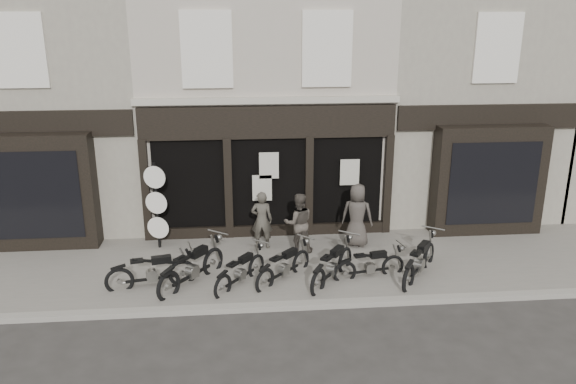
{
  "coord_description": "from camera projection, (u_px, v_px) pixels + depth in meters",
  "views": [
    {
      "loc": [
        -0.84,
        -12.37,
        6.22
      ],
      "look_at": [
        0.43,
        1.6,
        1.83
      ],
      "focal_mm": 35.0,
      "sensor_mm": 36.0,
      "label": 1
    }
  ],
  "objects": [
    {
      "name": "central_building",
      "position": [
        263.0,
        86.0,
        18.13
      ],
      "size": [
        7.3,
        6.22,
        8.34
      ],
      "color": "#AEA495",
      "rests_on": "ground"
    },
    {
      "name": "motorcycle_5",
      "position": [
        370.0,
        267.0,
        13.75
      ],
      "size": [
        1.86,
        0.64,
        0.9
      ],
      "rotation": [
        0.0,
        0.0,
        0.2
      ],
      "color": "black",
      "rests_on": "ground"
    },
    {
      "name": "motorcycle_1",
      "position": [
        192.0,
        270.0,
        13.39
      ],
      "size": [
        1.63,
        1.98,
        1.11
      ],
      "rotation": [
        0.0,
        0.0,
        0.92
      ],
      "color": "black",
      "rests_on": "ground"
    },
    {
      "name": "neighbour_right",
      "position": [
        454.0,
        86.0,
        18.64
      ],
      "size": [
        5.6,
        6.73,
        8.34
      ],
      "color": "gray",
      "rests_on": "ground"
    },
    {
      "name": "motorcycle_4",
      "position": [
        333.0,
        268.0,
        13.58
      ],
      "size": [
        1.47,
        1.87,
        1.03
      ],
      "rotation": [
        0.0,
        0.0,
        0.95
      ],
      "color": "black",
      "rests_on": "ground"
    },
    {
      "name": "advert_sign_post",
      "position": [
        157.0,
        209.0,
        15.2
      ],
      "size": [
        0.61,
        0.4,
        2.54
      ],
      "rotation": [
        0.0,
        0.0,
        -0.28
      ],
      "color": "black",
      "rests_on": "ground"
    },
    {
      "name": "ground_plane",
      "position": [
        276.0,
        284.0,
        13.69
      ],
      "size": [
        90.0,
        90.0,
        0.0
      ],
      "primitive_type": "plane",
      "color": "#2D2B28",
      "rests_on": "ground"
    },
    {
      "name": "neighbour_left",
      "position": [
        60.0,
        90.0,
        17.54
      ],
      "size": [
        5.6,
        6.73,
        8.34
      ],
      "color": "gray",
      "rests_on": "ground"
    },
    {
      "name": "motorcycle_3",
      "position": [
        284.0,
        268.0,
        13.62
      ],
      "size": [
        1.56,
        1.59,
        0.96
      ],
      "rotation": [
        0.0,
        0.0,
        0.8
      ],
      "color": "black",
      "rests_on": "ground"
    },
    {
      "name": "kerb",
      "position": [
        280.0,
        306.0,
        12.48
      ],
      "size": [
        30.0,
        0.25,
        0.13
      ],
      "primitive_type": "cube",
      "color": "gray",
      "rests_on": "ground_plane"
    },
    {
      "name": "man_centre",
      "position": [
        298.0,
        223.0,
        15.03
      ],
      "size": [
        0.83,
        0.67,
        1.65
      ],
      "primitive_type": "imported",
      "rotation": [
        0.0,
        0.0,
        3.2
      ],
      "color": "#474139",
      "rests_on": "pavement"
    },
    {
      "name": "man_right",
      "position": [
        357.0,
        215.0,
        15.42
      ],
      "size": [
        1.01,
        0.82,
        1.77
      ],
      "primitive_type": "imported",
      "rotation": [
        0.0,
        0.0,
        2.8
      ],
      "color": "#403A35",
      "rests_on": "pavement"
    },
    {
      "name": "motorcycle_0",
      "position": [
        152.0,
        274.0,
        13.26
      ],
      "size": [
        2.1,
        0.75,
        1.02
      ],
      "rotation": [
        0.0,
        0.0,
        0.21
      ],
      "color": "black",
      "rests_on": "ground"
    },
    {
      "name": "motorcycle_6",
      "position": [
        419.0,
        264.0,
        13.77
      ],
      "size": [
        1.54,
        1.94,
        1.07
      ],
      "rotation": [
        0.0,
        0.0,
        0.94
      ],
      "color": "black",
      "rests_on": "ground"
    },
    {
      "name": "pavement",
      "position": [
        274.0,
        266.0,
        14.53
      ],
      "size": [
        30.0,
        4.2,
        0.12
      ],
      "primitive_type": "cube",
      "color": "slate",
      "rests_on": "ground_plane"
    },
    {
      "name": "man_left",
      "position": [
        262.0,
        220.0,
        15.3
      ],
      "size": [
        0.63,
        0.45,
        1.61
      ],
      "primitive_type": "imported",
      "rotation": [
        0.0,
        0.0,
        3.03
      ],
      "color": "#433F37",
      "rests_on": "pavement"
    },
    {
      "name": "motorcycle_2",
      "position": [
        241.0,
        273.0,
        13.38
      ],
      "size": [
        1.37,
        1.66,
        0.93
      ],
      "rotation": [
        0.0,
        0.0,
        0.92
      ],
      "color": "black",
      "rests_on": "ground"
    }
  ]
}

